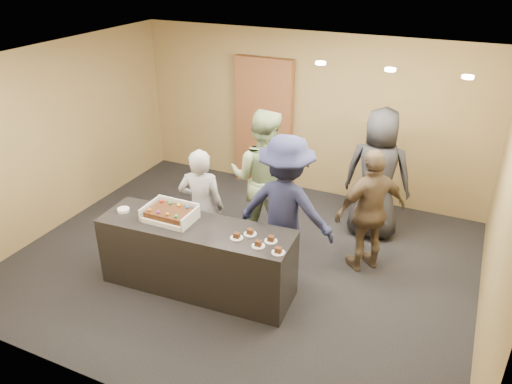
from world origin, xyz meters
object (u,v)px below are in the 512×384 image
(plate_stack, at_px, (123,210))
(person_sage_man, at_px, (263,178))
(person_dark_suit, at_px, (378,174))
(serving_counter, at_px, (197,257))
(person_navy_man, at_px, (286,209))
(sheet_cake, at_px, (170,212))
(storage_cabinet, at_px, (264,123))
(person_brown_extra, at_px, (370,211))
(cake_box, at_px, (171,215))
(person_server_grey, at_px, (202,207))

(plate_stack, bearing_deg, person_sage_man, 49.53)
(plate_stack, bearing_deg, person_dark_suit, 40.54)
(plate_stack, height_order, person_dark_suit, person_dark_suit)
(serving_counter, relative_size, person_navy_man, 1.25)
(serving_counter, relative_size, plate_stack, 15.92)
(person_navy_man, bearing_deg, plate_stack, 22.58)
(plate_stack, bearing_deg, person_navy_man, 23.17)
(plate_stack, xyz_separation_m, person_navy_man, (1.87, 0.80, 0.04))
(serving_counter, bearing_deg, sheet_cake, 176.60)
(storage_cabinet, height_order, person_brown_extra, storage_cabinet)
(sheet_cake, relative_size, person_sage_man, 0.26)
(storage_cabinet, bearing_deg, person_sage_man, -66.41)
(cake_box, xyz_separation_m, person_dark_suit, (2.03, 2.20, 0.02))
(person_server_grey, relative_size, person_navy_man, 0.85)
(serving_counter, xyz_separation_m, cake_box, (-0.35, 0.02, 0.49))
(person_server_grey, xyz_separation_m, person_brown_extra, (2.05, 0.77, 0.03))
(serving_counter, distance_m, person_sage_man, 1.52)
(person_dark_suit, bearing_deg, person_server_grey, 38.17)
(sheet_cake, xyz_separation_m, plate_stack, (-0.65, -0.07, -0.08))
(person_sage_man, xyz_separation_m, person_brown_extra, (1.54, -0.07, -0.14))
(storage_cabinet, relative_size, cake_box, 3.68)
(cake_box, bearing_deg, storage_cabinet, 92.90)
(plate_stack, height_order, person_server_grey, person_server_grey)
(serving_counter, relative_size, sheet_cake, 4.63)
(cake_box, distance_m, person_server_grey, 0.57)
(cake_box, height_order, person_navy_man, person_navy_man)
(person_dark_suit, bearing_deg, plate_stack, 38.01)
(person_navy_man, bearing_deg, cake_box, 29.47)
(person_server_grey, height_order, person_dark_suit, person_dark_suit)
(person_sage_man, bearing_deg, sheet_cake, 57.82)
(plate_stack, height_order, person_navy_man, person_navy_man)
(serving_counter, relative_size, cake_box, 3.93)
(person_server_grey, relative_size, person_brown_extra, 0.97)
(cake_box, relative_size, person_brown_extra, 0.36)
(storage_cabinet, xyz_separation_m, sheet_cake, (0.16, -3.17, -0.13))
(person_navy_man, relative_size, person_dark_suit, 0.99)
(sheet_cake, bearing_deg, cake_box, 89.18)
(person_navy_man, bearing_deg, serving_counter, 39.41)
(person_brown_extra, bearing_deg, person_server_grey, -22.90)
(serving_counter, distance_m, cake_box, 0.61)
(serving_counter, distance_m, storage_cabinet, 3.28)
(sheet_cake, bearing_deg, person_brown_extra, 31.83)
(sheet_cake, distance_m, plate_stack, 0.66)
(serving_counter, relative_size, person_server_grey, 1.47)
(person_navy_man, height_order, person_brown_extra, person_navy_man)
(plate_stack, bearing_deg, sheet_cake, 6.23)
(serving_counter, distance_m, plate_stack, 1.11)
(person_sage_man, distance_m, person_brown_extra, 1.55)
(person_server_grey, xyz_separation_m, person_dark_suit, (1.93, 1.66, 0.15))
(storage_cabinet, relative_size, person_server_grey, 1.38)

